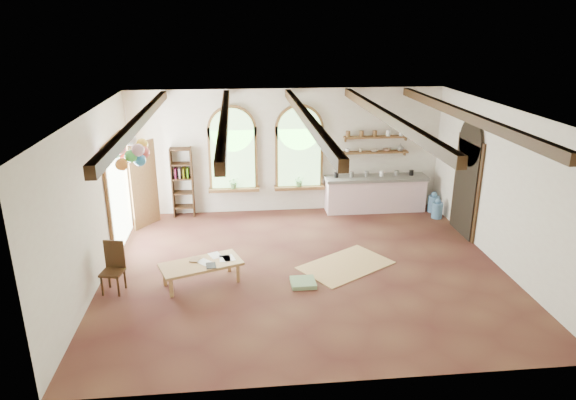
{
  "coord_description": "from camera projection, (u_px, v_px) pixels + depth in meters",
  "views": [
    {
      "loc": [
        -1.28,
        -9.33,
        4.77
      ],
      "look_at": [
        -0.28,
        0.6,
        1.29
      ],
      "focal_mm": 32.0,
      "sensor_mm": 36.0,
      "label": 1
    }
  ],
  "objects": [
    {
      "name": "potted_plant_right",
      "position": [
        300.0,
        181.0,
        13.33
      ],
      "size": [
        0.27,
        0.23,
        0.3
      ],
      "primitive_type": "imported",
      "color": "#598C4C",
      "rests_on": "window_right"
    },
    {
      "name": "shelf_bowl_b",
      "position": [
        387.0,
        150.0,
        13.35
      ],
      "size": [
        0.2,
        0.2,
        0.06
      ],
      "primitive_type": "imported",
      "color": "#8C664C",
      "rests_on": "wall_shelf_lower"
    },
    {
      "name": "kitchen_counter",
      "position": [
        375.0,
        193.0,
        13.53
      ],
      "size": [
        2.68,
        0.62,
        0.94
      ],
      "color": "white",
      "rests_on": "floor"
    },
    {
      "name": "bookshelf",
      "position": [
        182.0,
        182.0,
        13.02
      ],
      "size": [
        0.53,
        0.32,
        1.8
      ],
      "color": "#382612",
      "rests_on": "floor"
    },
    {
      "name": "left_doorway",
      "position": [
        118.0,
        194.0,
        11.39
      ],
      "size": [
        0.1,
        1.9,
        2.5
      ],
      "primitive_type": "cube",
      "color": "brown",
      "rests_on": "floor"
    },
    {
      "name": "wall_shelf_lower",
      "position": [
        376.0,
        152.0,
        13.34
      ],
      "size": [
        1.7,
        0.24,
        0.04
      ],
      "primitive_type": "cube",
      "color": "brown",
      "rests_on": "wall_back"
    },
    {
      "name": "tablet",
      "position": [
        211.0,
        265.0,
        9.62
      ],
      "size": [
        0.2,
        0.28,
        0.01
      ],
      "primitive_type": "cube",
      "rotation": [
        0.0,
        0.0,
        0.1
      ],
      "color": "black",
      "rests_on": "coffee_table"
    },
    {
      "name": "side_chair",
      "position": [
        114.0,
        278.0,
        9.5
      ],
      "size": [
        0.45,
        0.45,
        0.96
      ],
      "color": "#382612",
      "rests_on": "floor"
    },
    {
      "name": "window_right",
      "position": [
        299.0,
        150.0,
        13.17
      ],
      "size": [
        1.3,
        0.28,
        2.2
      ],
      "color": "brown",
      "rests_on": "floor"
    },
    {
      "name": "coffee_table",
      "position": [
        201.0,
        265.0,
        9.75
      ],
      "size": [
        1.66,
        1.18,
        0.43
      ],
      "color": "#AC834E",
      "rests_on": "floor"
    },
    {
      "name": "shelf_cup_b",
      "position": [
        361.0,
        150.0,
        13.28
      ],
      "size": [
        0.1,
        0.1,
        0.09
      ],
      "primitive_type": "imported",
      "color": "beige",
      "rests_on": "wall_shelf_lower"
    },
    {
      "name": "water_jug_b",
      "position": [
        433.0,
        203.0,
        13.52
      ],
      "size": [
        0.29,
        0.29,
        0.56
      ],
      "color": "#5080AC",
      "rests_on": "floor"
    },
    {
      "name": "floor_cushion",
      "position": [
        303.0,
        283.0,
        9.82
      ],
      "size": [
        0.48,
        0.48,
        0.08
      ],
      "primitive_type": "cube",
      "rotation": [
        0.0,
        0.0,
        0.02
      ],
      "color": "#6E9164",
      "rests_on": "floor"
    },
    {
      "name": "shelf_bowl_a",
      "position": [
        374.0,
        150.0,
        13.32
      ],
      "size": [
        0.22,
        0.22,
        0.05
      ],
      "primitive_type": "imported",
      "color": "beige",
      "rests_on": "wall_shelf_lower"
    },
    {
      "name": "window_left",
      "position": [
        233.0,
        152.0,
        13.01
      ],
      "size": [
        1.3,
        0.28,
        2.2
      ],
      "color": "brown",
      "rests_on": "floor"
    },
    {
      "name": "table_book",
      "position": [
        190.0,
        259.0,
        9.86
      ],
      "size": [
        0.22,
        0.28,
        0.02
      ],
      "primitive_type": "imported",
      "rotation": [
        0.0,
        0.0,
        -0.2
      ],
      "color": "olive",
      "rests_on": "coffee_table"
    },
    {
      "name": "shelf_vase",
      "position": [
        400.0,
        147.0,
        13.37
      ],
      "size": [
        0.18,
        0.18,
        0.19
      ],
      "primitive_type": "imported",
      "color": "slate",
      "rests_on": "wall_shelf_lower"
    },
    {
      "name": "shelf_cup_a",
      "position": [
        347.0,
        150.0,
        13.25
      ],
      "size": [
        0.12,
        0.1,
        0.1
      ],
      "primitive_type": "imported",
      "color": "white",
      "rests_on": "wall_shelf_lower"
    },
    {
      "name": "ceiling_beams",
      "position": [
        306.0,
        117.0,
        9.44
      ],
      "size": [
        6.2,
        6.8,
        0.18
      ],
      "primitive_type": null,
      "color": "#382612",
      "rests_on": "ceiling"
    },
    {
      "name": "balloon_cluster",
      "position": [
        129.0,
        152.0,
        10.12
      ],
      "size": [
        0.81,
        0.87,
        1.15
      ],
      "color": "white",
      "rests_on": "floor"
    },
    {
      "name": "floor",
      "position": [
        304.0,
        269.0,
        10.46
      ],
      "size": [
        8.0,
        8.0,
        0.0
      ],
      "primitive_type": "plane",
      "color": "brown",
      "rests_on": "ground"
    },
    {
      "name": "wall_shelf_upper",
      "position": [
        376.0,
        137.0,
        13.21
      ],
      "size": [
        1.7,
        0.24,
        0.04
      ],
      "primitive_type": "cube",
      "color": "brown",
      "rests_on": "wall_back"
    },
    {
      "name": "floor_mat",
      "position": [
        346.0,
        265.0,
        10.59
      ],
      "size": [
        2.14,
        1.93,
        0.02
      ],
      "primitive_type": "cube",
      "rotation": [
        0.0,
        0.0,
        0.57
      ],
      "color": "tan",
      "rests_on": "floor"
    },
    {
      "name": "wall_clock",
      "position": [
        422.0,
        137.0,
        13.41
      ],
      "size": [
        0.32,
        0.04,
        0.32
      ],
      "primitive_type": "cylinder",
      "rotation": [
        1.57,
        0.0,
        0.0
      ],
      "color": "black",
      "rests_on": "wall_back"
    },
    {
      "name": "right_doorway",
      "position": [
        465.0,
        189.0,
        11.88
      ],
      "size": [
        0.1,
        1.3,
        2.4
      ],
      "primitive_type": "cube",
      "color": "black",
      "rests_on": "floor"
    },
    {
      "name": "water_jug_a",
      "position": [
        437.0,
        209.0,
        13.09
      ],
      "size": [
        0.27,
        0.27,
        0.53
      ],
      "color": "#5080AC",
      "rests_on": "floor"
    },
    {
      "name": "potted_plant_left",
      "position": [
        234.0,
        183.0,
        13.16
      ],
      "size": [
        0.27,
        0.23,
        0.3
      ],
      "primitive_type": "imported",
      "color": "#598C4C",
      "rests_on": "window_left"
    }
  ]
}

